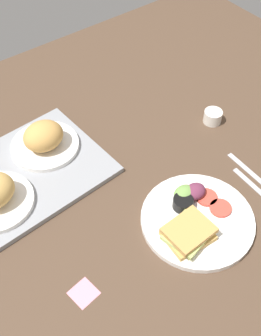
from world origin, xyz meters
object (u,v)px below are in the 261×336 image
at_px(plate_with_salad, 195,218).
at_px(knife, 253,174).
at_px(bread_plate_far, 44,140).
at_px(fork, 257,189).
at_px(espresso_cup, 213,117).
at_px(sticky_note, 84,293).
at_px(serving_tray, 23,176).

distance_m(plate_with_salad, knife, 0.24).
distance_m(bread_plate_far, fork, 0.60).
xyz_separation_m(plate_with_salad, espresso_cup, (0.30, 0.24, 0.00)).
relative_size(fork, knife, 0.89).
bearing_deg(espresso_cup, fork, -108.93).
height_order(bread_plate_far, sticky_note, bread_plate_far).
height_order(espresso_cup, sticky_note, espresso_cup).
bearing_deg(espresso_cup, bread_plate_far, 157.78).
bearing_deg(fork, knife, -34.30).
relative_size(plate_with_salad, fork, 1.69).
relative_size(espresso_cup, knife, 0.29).
xyz_separation_m(plate_with_salad, knife, (0.24, 0.02, -0.01)).
bearing_deg(fork, espresso_cup, -16.35).
xyz_separation_m(serving_tray, plate_with_salad, (0.28, -0.39, 0.01)).
bearing_deg(serving_tray, bread_plate_far, 24.70).
bearing_deg(plate_with_salad, bread_plate_far, 112.35).
xyz_separation_m(espresso_cup, fork, (-0.09, -0.27, -0.02)).
distance_m(bread_plate_far, sticky_note, 0.46).
bearing_deg(bread_plate_far, serving_tray, -155.30).
bearing_deg(serving_tray, plate_with_salad, -54.57).
xyz_separation_m(plate_with_salad, fork, (0.21, -0.02, -0.01)).
bearing_deg(espresso_cup, serving_tray, 165.46).
distance_m(plate_with_salad, fork, 0.21).
bearing_deg(serving_tray, fork, -40.61).
distance_m(espresso_cup, knife, 0.24).
height_order(bread_plate_far, plate_with_salad, bread_plate_far).
height_order(bread_plate_far, knife, bread_plate_far).
height_order(serving_tray, fork, serving_tray).
xyz_separation_m(bread_plate_far, espresso_cup, (0.48, -0.20, -0.03)).
bearing_deg(fork, sticky_note, 89.14).
height_order(bread_plate_far, fork, bread_plate_far).
relative_size(knife, sticky_note, 3.39).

